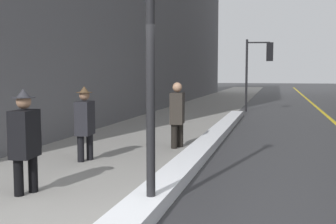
{
  "coord_description": "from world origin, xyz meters",
  "views": [
    {
      "loc": [
        1.83,
        -4.6,
        1.86
      ],
      "look_at": [
        -0.4,
        4.0,
        1.05
      ],
      "focal_mm": 45.0,
      "sensor_mm": 36.0,
      "label": 1
    }
  ],
  "objects_px": {
    "lamp_post": "(150,5)",
    "traffic_light_near": "(261,60)",
    "pedestrian_with_shoulder_bag": "(177,112)",
    "pedestrian_in_fedora": "(85,121)",
    "pedestrian_nearside": "(25,137)"
  },
  "relations": [
    {
      "from": "lamp_post",
      "to": "pedestrian_nearside",
      "type": "height_order",
      "value": "lamp_post"
    },
    {
      "from": "lamp_post",
      "to": "pedestrian_with_shoulder_bag",
      "type": "relative_size",
      "value": 2.76
    },
    {
      "from": "lamp_post",
      "to": "traffic_light_near",
      "type": "bearing_deg",
      "value": 86.96
    },
    {
      "from": "pedestrian_nearside",
      "to": "pedestrian_in_fedora",
      "type": "distance_m",
      "value": 2.49
    },
    {
      "from": "pedestrian_with_shoulder_bag",
      "to": "pedestrian_in_fedora",
      "type": "bearing_deg",
      "value": -42.08
    },
    {
      "from": "lamp_post",
      "to": "pedestrian_in_fedora",
      "type": "xyz_separation_m",
      "value": [
        -2.3,
        2.79,
        -1.87
      ]
    },
    {
      "from": "traffic_light_near",
      "to": "pedestrian_with_shoulder_bag",
      "type": "distance_m",
      "value": 11.22
    },
    {
      "from": "pedestrian_in_fedora",
      "to": "pedestrian_with_shoulder_bag",
      "type": "relative_size",
      "value": 0.97
    },
    {
      "from": "pedestrian_with_shoulder_bag",
      "to": "traffic_light_near",
      "type": "bearing_deg",
      "value": 166.07
    },
    {
      "from": "traffic_light_near",
      "to": "pedestrian_in_fedora",
      "type": "bearing_deg",
      "value": -112.85
    },
    {
      "from": "pedestrian_in_fedora",
      "to": "lamp_post",
      "type": "bearing_deg",
      "value": 33.95
    },
    {
      "from": "traffic_light_near",
      "to": "pedestrian_with_shoulder_bag",
      "type": "height_order",
      "value": "traffic_light_near"
    },
    {
      "from": "pedestrian_nearside",
      "to": "pedestrian_in_fedora",
      "type": "bearing_deg",
      "value": 179.08
    },
    {
      "from": "pedestrian_nearside",
      "to": "lamp_post",
      "type": "bearing_deg",
      "value": 76.24
    },
    {
      "from": "traffic_light_near",
      "to": "pedestrian_in_fedora",
      "type": "height_order",
      "value": "traffic_light_near"
    }
  ]
}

